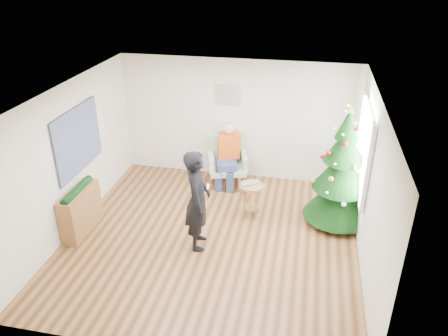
% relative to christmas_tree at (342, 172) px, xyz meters
% --- Properties ---
extents(floor, '(5.00, 5.00, 0.00)m').
position_rel_christmas_tree_xyz_m(floor, '(-2.15, -1.03, -1.02)').
color(floor, brown).
rests_on(floor, ground).
extents(ceiling, '(5.00, 5.00, 0.00)m').
position_rel_christmas_tree_xyz_m(ceiling, '(-2.15, -1.03, 1.58)').
color(ceiling, white).
rests_on(ceiling, wall_back).
extents(wall_back, '(5.00, 0.00, 5.00)m').
position_rel_christmas_tree_xyz_m(wall_back, '(-2.15, 1.47, 0.28)').
color(wall_back, silver).
rests_on(wall_back, floor).
extents(wall_front, '(5.00, 0.00, 5.00)m').
position_rel_christmas_tree_xyz_m(wall_front, '(-2.15, -3.53, 0.28)').
color(wall_front, silver).
rests_on(wall_front, floor).
extents(wall_left, '(0.00, 5.00, 5.00)m').
position_rel_christmas_tree_xyz_m(wall_left, '(-4.65, -1.03, 0.28)').
color(wall_left, silver).
rests_on(wall_left, floor).
extents(wall_right, '(0.00, 5.00, 5.00)m').
position_rel_christmas_tree_xyz_m(wall_right, '(0.35, -1.03, 0.28)').
color(wall_right, silver).
rests_on(wall_right, floor).
extents(window_panel, '(0.04, 1.30, 1.40)m').
position_rel_christmas_tree_xyz_m(window_panel, '(0.32, -0.03, 0.48)').
color(window_panel, white).
rests_on(window_panel, wall_right).
extents(curtains, '(0.05, 1.75, 1.50)m').
position_rel_christmas_tree_xyz_m(curtains, '(0.29, -0.03, 0.48)').
color(curtains, white).
rests_on(curtains, wall_right).
extents(christmas_tree, '(1.25, 1.25, 2.26)m').
position_rel_christmas_tree_xyz_m(christmas_tree, '(0.00, 0.00, 0.00)').
color(christmas_tree, '#3F2816').
rests_on(christmas_tree, floor).
extents(stool, '(0.44, 0.44, 0.66)m').
position_rel_christmas_tree_xyz_m(stool, '(-1.59, -0.16, -0.68)').
color(stool, brown).
rests_on(stool, floor).
extents(laptop, '(0.43, 0.39, 0.03)m').
position_rel_christmas_tree_xyz_m(laptop, '(-1.59, -0.16, -0.34)').
color(laptop, silver).
rests_on(laptop, stool).
extents(armchair, '(0.94, 0.91, 1.03)m').
position_rel_christmas_tree_xyz_m(armchair, '(-2.28, 1.04, -0.64)').
color(armchair, '#95B08E').
rests_on(armchair, floor).
extents(seated_person, '(0.53, 0.70, 1.34)m').
position_rel_christmas_tree_xyz_m(seated_person, '(-2.26, 0.98, -0.32)').
color(seated_person, navy).
rests_on(seated_person, armchair).
extents(standing_man, '(0.53, 0.71, 1.76)m').
position_rel_christmas_tree_xyz_m(standing_man, '(-2.33, -1.24, -0.14)').
color(standing_man, black).
rests_on(standing_man, floor).
extents(game_controller, '(0.06, 0.13, 0.04)m').
position_rel_christmas_tree_xyz_m(game_controller, '(-2.14, -1.27, 0.15)').
color(game_controller, white).
rests_on(game_controller, standing_man).
extents(console, '(0.32, 1.00, 0.80)m').
position_rel_christmas_tree_xyz_m(console, '(-4.48, -1.24, -0.62)').
color(console, brown).
rests_on(console, floor).
extents(garland, '(0.14, 0.90, 0.14)m').
position_rel_christmas_tree_xyz_m(garland, '(-4.48, -1.24, -0.20)').
color(garland, black).
rests_on(garland, console).
extents(tapestry, '(0.03, 1.50, 1.15)m').
position_rel_christmas_tree_xyz_m(tapestry, '(-4.61, -0.73, 0.53)').
color(tapestry, black).
rests_on(tapestry, wall_left).
extents(framed_picture, '(0.52, 0.05, 0.42)m').
position_rel_christmas_tree_xyz_m(framed_picture, '(-2.35, 1.44, 0.83)').
color(framed_picture, tan).
rests_on(framed_picture, wall_back).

